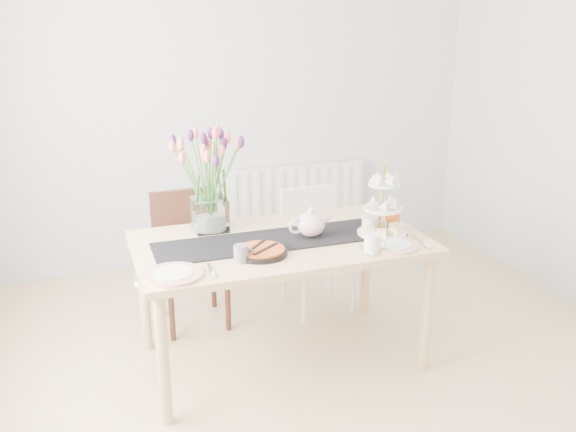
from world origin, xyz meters
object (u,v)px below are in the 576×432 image
object	(u,v)px
chair_brown	(189,247)
chair_white	(314,239)
cake_stand	(383,215)
tart_tin	(261,252)
teapot	(311,224)
dining_table	(281,253)
plate_right	(393,245)
mug_grey	(241,254)
plate_left	(173,274)
tulip_vase	(208,166)
mug_orange	(393,220)
cream_jug	(370,225)
mug_white	(372,243)
radiator	(297,201)

from	to	relation	value
chair_brown	chair_white	bearing A→B (deg)	-5.27
cake_stand	tart_tin	bearing A→B (deg)	-175.37
tart_tin	teapot	bearing A→B (deg)	24.42
dining_table	plate_right	xyz separation A→B (m)	(0.54, -0.29, 0.08)
mug_grey	plate_right	xyz separation A→B (m)	(0.83, -0.06, -0.04)
chair_brown	teapot	distance (m)	0.97
chair_brown	tart_tin	bearing A→B (deg)	-77.31
dining_table	tart_tin	xyz separation A→B (m)	(-0.17, -0.17, 0.09)
chair_white	plate_left	bearing A→B (deg)	-141.98
tulip_vase	plate_right	size ratio (longest dim) A/B	2.53
mug_orange	plate_right	world-z (taller)	mug_orange
cake_stand	plate_right	world-z (taller)	cake_stand
dining_table	mug_grey	distance (m)	0.39
cream_jug	mug_white	size ratio (longest dim) A/B	0.93
chair_white	cake_stand	xyz separation A→B (m)	(0.11, -0.76, 0.40)
plate_right	chair_white	bearing A→B (deg)	94.79
dining_table	mug_orange	distance (m)	0.69
dining_table	tart_tin	distance (m)	0.26
tart_tin	mug_grey	size ratio (longest dim) A/B	3.17
cream_jug	mug_white	xyz separation A→B (m)	(-0.13, -0.28, 0.00)
chair_white	mug_white	size ratio (longest dim) A/B	8.12
chair_brown	tulip_vase	size ratio (longest dim) A/B	1.25
tulip_vase	chair_white	bearing A→B (deg)	24.07
dining_table	plate_right	world-z (taller)	plate_right
teapot	plate_left	distance (m)	0.87
plate_left	dining_table	bearing A→B (deg)	24.58
chair_white	mug_grey	distance (m)	1.21
radiator	tulip_vase	distance (m)	1.81
chair_brown	mug_white	xyz separation A→B (m)	(0.79, -1.03, 0.30)
tulip_vase	cake_stand	world-z (taller)	tulip_vase
chair_white	tulip_vase	bearing A→B (deg)	-158.49
radiator	chair_brown	world-z (taller)	chair_brown
plate_right	dining_table	bearing A→B (deg)	151.39
mug_white	plate_left	xyz separation A→B (m)	(-1.04, 0.04, -0.04)
radiator	mug_orange	world-z (taller)	mug_orange
chair_brown	mug_orange	world-z (taller)	chair_brown
teapot	mug_grey	world-z (taller)	teapot
tulip_vase	mug_orange	world-z (taller)	tulip_vase
tulip_vase	teapot	xyz separation A→B (m)	(0.50, -0.31, -0.30)
dining_table	mug_orange	world-z (taller)	mug_orange
dining_table	cake_stand	xyz separation A→B (m)	(0.57, -0.11, 0.19)
chair_brown	cake_stand	xyz separation A→B (m)	(0.96, -0.81, 0.37)
mug_grey	chair_white	bearing A→B (deg)	51.06
chair_brown	plate_right	bearing A→B (deg)	-48.73
cream_jug	mug_white	bearing A→B (deg)	-125.34
mug_orange	plate_left	bearing A→B (deg)	152.05
teapot	mug_grey	bearing A→B (deg)	-159.11
tart_tin	mug_grey	world-z (taller)	mug_grey
mug_orange	plate_right	distance (m)	0.30
plate_right	teapot	bearing A→B (deg)	142.85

